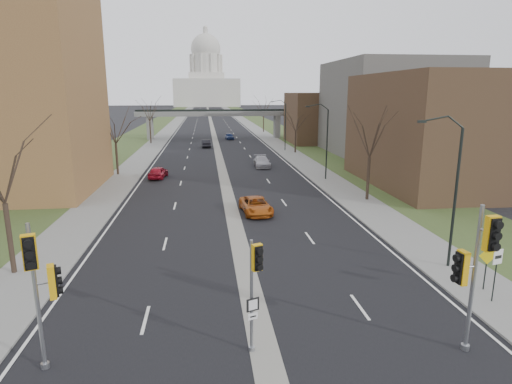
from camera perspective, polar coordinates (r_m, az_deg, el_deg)
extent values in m
plane|color=black|center=(18.86, 0.71, -18.83)|extent=(700.00, 700.00, 0.00)
cube|color=black|center=(166.19, -6.11, 9.57)|extent=(20.00, 600.00, 0.01)
cube|color=gray|center=(166.19, -6.11, 9.57)|extent=(1.20, 600.00, 0.02)
cube|color=gray|center=(166.77, -1.92, 9.67)|extent=(4.00, 600.00, 0.12)
cube|color=gray|center=(166.46, -10.30, 9.46)|extent=(4.00, 600.00, 0.12)
cube|color=#344620|center=(167.38, 0.15, 9.68)|extent=(8.00, 600.00, 0.10)
cube|color=#344620|center=(166.93, -12.38, 9.37)|extent=(8.00, 600.00, 0.10)
cube|color=#4D3823|center=(51.21, 24.14, 7.51)|extent=(16.00, 20.00, 12.00)
cube|color=#5F5D57|center=(74.29, 17.46, 10.59)|extent=(18.00, 22.00, 15.00)
cube|color=#4D3823|center=(89.33, 9.04, 9.73)|extent=(14.00, 14.00, 10.00)
cube|color=slate|center=(96.90, -13.94, 8.28)|extent=(1.20, 2.50, 5.00)
cube|color=slate|center=(97.50, 2.80, 8.67)|extent=(1.20, 2.50, 5.00)
cube|color=slate|center=(96.00, -5.59, 10.35)|extent=(34.00, 3.00, 1.00)
cube|color=black|center=(95.97, -5.60, 10.77)|extent=(34.00, 0.15, 0.50)
cube|color=beige|center=(335.88, -6.57, 13.00)|extent=(48.00, 42.00, 20.00)
cube|color=beige|center=(336.10, -6.62, 15.05)|extent=(26.00, 26.00, 5.00)
cylinder|color=beige|center=(336.54, -6.67, 16.58)|extent=(22.00, 22.00, 14.00)
sphere|color=beige|center=(337.40, -6.72, 18.44)|extent=(22.00, 22.00, 22.00)
cylinder|color=beige|center=(338.69, -6.77, 20.38)|extent=(3.60, 3.60, 4.50)
cylinder|color=black|center=(26.57, 25.01, -0.89)|extent=(0.16, 0.16, 8.00)
cube|color=black|center=(24.81, 21.41, 8.73)|extent=(0.45, 0.18, 0.14)
cylinder|color=black|center=(50.19, 9.43, 6.21)|extent=(0.16, 0.16, 8.00)
cube|color=black|center=(49.28, 7.00, 11.24)|extent=(0.45, 0.18, 0.14)
cylinder|color=black|center=(75.40, 3.93, 8.60)|extent=(0.16, 0.16, 8.00)
cube|color=black|center=(74.79, 2.22, 11.92)|extent=(0.45, 0.18, 0.14)
cylinder|color=#382B21|center=(27.39, -29.99, -5.38)|extent=(0.28, 0.28, 4.00)
cylinder|color=#382B21|center=(55.54, -18.05, 4.18)|extent=(0.28, 0.28, 3.75)
cylinder|color=#382B21|center=(88.88, -13.90, 7.72)|extent=(0.28, 0.28, 4.25)
cylinder|color=#382B21|center=(41.52, 14.71, 1.75)|extent=(0.28, 0.28, 4.00)
cylinder|color=#382B21|center=(72.92, 5.27, 6.65)|extent=(0.28, 0.28, 3.50)
cylinder|color=#382B21|center=(112.16, 1.01, 9.13)|extent=(0.28, 0.28, 4.25)
cylinder|color=gray|center=(17.55, -27.19, -12.52)|extent=(0.15, 0.15, 5.63)
cylinder|color=gray|center=(18.81, -26.28, -20.02)|extent=(0.30, 0.30, 0.22)
cube|color=#D39A0C|center=(16.33, -27.94, -7.09)|extent=(0.57, 0.56, 1.24)
cube|color=#D39A0C|center=(17.31, -25.56, -10.74)|extent=(0.56, 0.57, 1.24)
cylinder|color=gray|center=(16.91, -0.60, -13.84)|extent=(0.12, 0.12, 4.63)
cylinder|color=gray|center=(18.02, -0.58, -20.16)|extent=(0.25, 0.25, 0.18)
cube|color=#D39A0C|center=(15.81, 0.14, -8.72)|extent=(0.48, 0.47, 1.02)
cube|color=black|center=(17.03, -0.59, -14.64)|extent=(0.51, 0.23, 0.53)
cube|color=silver|center=(17.26, -0.59, -16.08)|extent=(0.39, 0.18, 0.27)
cylinder|color=gray|center=(18.64, 26.99, -10.44)|extent=(0.16, 0.16, 5.97)
cylinder|color=gray|center=(19.89, 26.10, -18.07)|extent=(0.32, 0.32, 0.23)
cube|color=#D39A0C|center=(17.56, 28.88, -4.87)|extent=(0.53, 0.51, 1.32)
cube|color=#D39A0C|center=(18.07, 25.77, -9.06)|extent=(0.51, 0.53, 1.32)
cylinder|color=black|center=(23.80, 29.21, -10.11)|extent=(0.06, 0.06, 2.30)
cube|color=silver|center=(23.40, 29.52, -7.51)|extent=(0.56, 0.18, 0.73)
cylinder|color=black|center=(25.05, 28.24, -9.44)|extent=(0.07, 0.07, 1.84)
cube|color=gold|center=(24.74, 28.47, -7.47)|extent=(0.89, 0.12, 0.89)
imported|color=maroon|center=(52.47, -12.92, 2.60)|extent=(2.27, 4.44, 1.45)
imported|color=black|center=(81.27, -6.68, 6.46)|extent=(1.76, 4.46, 1.44)
imported|color=#A94D12|center=(36.16, -0.01, -1.80)|extent=(2.70, 5.08, 1.36)
imported|color=#9B9AA1|center=(58.99, 0.78, 4.07)|extent=(2.13, 5.06, 1.46)
imported|color=navy|center=(94.49, -3.54, 7.42)|extent=(1.90, 4.12, 1.37)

